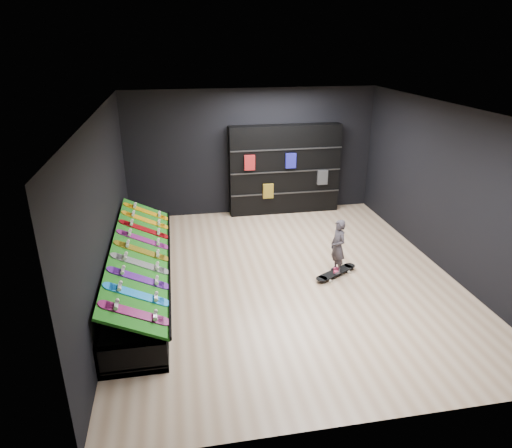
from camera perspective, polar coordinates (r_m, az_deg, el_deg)
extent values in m
cube|color=tan|center=(8.42, 3.62, -6.58)|extent=(6.00, 7.00, 0.01)
cube|color=white|center=(7.46, 4.18, 14.05)|extent=(6.00, 7.00, 0.01)
cube|color=black|center=(11.11, -0.53, 8.94)|extent=(6.00, 0.02, 3.00)
cube|color=black|center=(4.82, 14.13, -10.54)|extent=(6.00, 0.02, 3.00)
cube|color=black|center=(7.68, -18.40, 1.63)|extent=(0.02, 7.00, 3.00)
cube|color=black|center=(9.01, 22.78, 3.99)|extent=(0.02, 7.00, 3.00)
cube|color=#125A0E|center=(7.92, -14.14, -3.46)|extent=(0.92, 4.50, 0.46)
cube|color=black|center=(11.19, 3.59, 6.80)|extent=(2.71, 0.32, 2.16)
imported|color=black|center=(8.39, 10.11, -4.03)|extent=(0.19, 0.25, 0.60)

